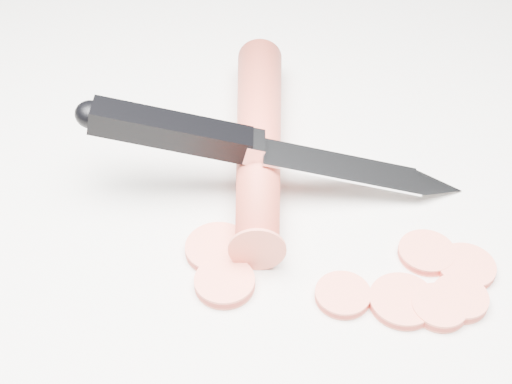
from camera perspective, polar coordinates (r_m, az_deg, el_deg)
name	(u,v)px	position (r m, az deg, el deg)	size (l,w,h in m)	color
ground	(323,204)	(0.47, 5.39, -0.96)	(2.40, 2.40, 0.00)	silver
carrot	(259,139)	(0.49, 0.22, 4.26)	(0.03, 0.03, 0.20)	red
carrot_slice_0	(218,249)	(0.43, -3.06, -4.54)	(0.04, 0.04, 0.01)	#EC684F
carrot_slice_1	(402,301)	(0.42, 11.63, -8.54)	(0.04, 0.04, 0.01)	#EC684F
carrot_slice_2	(466,267)	(0.44, 16.45, -5.76)	(0.03, 0.03, 0.01)	#EC684F
carrot_slice_3	(439,308)	(0.42, 14.44, -8.94)	(0.03, 0.03, 0.01)	#EC684F
carrot_slice_4	(459,299)	(0.42, 15.97, -8.20)	(0.03, 0.03, 0.01)	#EC684F
carrot_slice_5	(225,283)	(0.42, -2.52, -7.25)	(0.04, 0.04, 0.01)	#EC684F
carrot_slice_6	(343,295)	(0.41, 6.96, -8.19)	(0.03, 0.03, 0.01)	#EC684F
carrot_slice_7	(427,253)	(0.44, 13.49, -4.74)	(0.03, 0.03, 0.01)	#EC684F
kitchen_knife	(276,147)	(0.45, 1.64, 3.62)	(0.24, 0.11, 0.07)	silver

